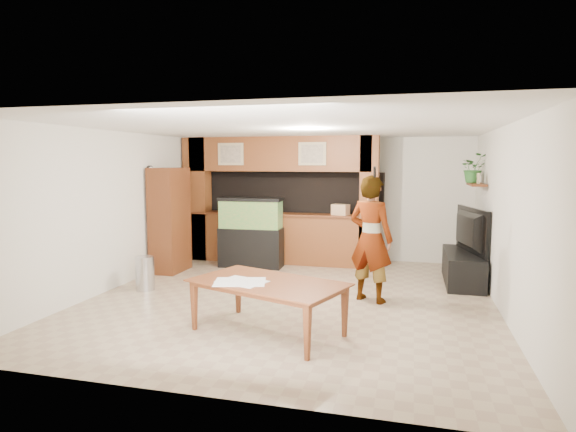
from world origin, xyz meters
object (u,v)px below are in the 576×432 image
(person, at_px, (371,239))
(dining_table, at_px, (266,308))
(television, at_px, (464,230))
(pantry_cabinet, at_px, (170,220))
(aquarium, at_px, (251,233))

(person, distance_m, dining_table, 2.16)
(television, xyz_separation_m, dining_table, (-2.56, -3.24, -0.60))
(pantry_cabinet, distance_m, aquarium, 1.60)
(person, height_order, dining_table, person)
(pantry_cabinet, relative_size, aquarium, 1.43)
(pantry_cabinet, relative_size, television, 1.48)
(aquarium, relative_size, person, 0.73)
(television, bearing_deg, pantry_cabinet, 80.30)
(television, relative_size, person, 0.71)
(pantry_cabinet, bearing_deg, person, -15.27)
(person, bearing_deg, pantry_cabinet, 8.10)
(aquarium, bearing_deg, television, -6.65)
(person, bearing_deg, television, -111.07)
(pantry_cabinet, bearing_deg, dining_table, -45.23)
(dining_table, bearing_deg, aquarium, 131.40)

